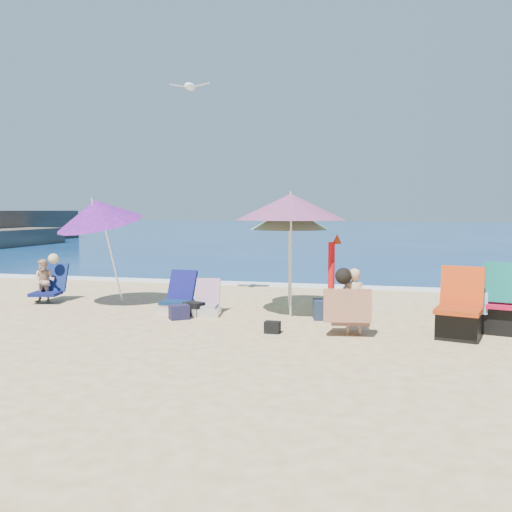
% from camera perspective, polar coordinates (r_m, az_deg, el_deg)
% --- Properties ---
extents(ground, '(120.00, 120.00, 0.00)m').
position_cam_1_polar(ground, '(8.67, 0.39, -7.85)').
color(ground, '#D8BC84').
rests_on(ground, ground).
extents(sea, '(120.00, 80.00, 0.12)m').
position_cam_1_polar(sea, '(53.31, 11.47, 2.65)').
color(sea, navy).
rests_on(sea, ground).
extents(foam, '(120.00, 0.50, 0.04)m').
position_cam_1_polar(foam, '(13.61, 5.28, -3.14)').
color(foam, white).
rests_on(foam, ground).
extents(umbrella_turquoise, '(2.14, 2.14, 2.24)m').
position_cam_1_polar(umbrella_turquoise, '(9.51, 3.71, 5.22)').
color(umbrella_turquoise, silver).
rests_on(umbrella_turquoise, ground).
extents(umbrella_striped, '(1.80, 1.80, 2.00)m').
position_cam_1_polar(umbrella_striped, '(10.42, 3.56, 3.99)').
color(umbrella_striped, silver).
rests_on(umbrella_striped, ground).
extents(umbrella_blue, '(2.24, 2.27, 2.29)m').
position_cam_1_polar(umbrella_blue, '(11.02, -16.45, 4.47)').
color(umbrella_blue, white).
rests_on(umbrella_blue, ground).
extents(furled_umbrella, '(0.26, 0.22, 1.51)m').
position_cam_1_polar(furled_umbrella, '(9.30, 8.10, -1.85)').
color(furled_umbrella, red).
rests_on(furled_umbrella, ground).
extents(chair_navy, '(0.60, 0.71, 0.76)m').
position_cam_1_polar(chair_navy, '(10.30, -8.30, -4.72)').
color(chair_navy, '#0B2242').
rests_on(chair_navy, ground).
extents(chair_rainbow, '(0.57, 0.66, 0.64)m').
position_cam_1_polar(chair_rainbow, '(9.92, -5.25, -5.25)').
color(chair_rainbow, '#DA654D').
rests_on(chair_rainbow, ground).
extents(camp_chair_left, '(0.78, 0.90, 1.07)m').
position_cam_1_polar(camp_chair_left, '(8.57, 20.71, -6.11)').
color(camp_chair_left, '#A22E0B').
rests_on(camp_chair_left, ground).
extents(camp_chair_right, '(0.92, 0.80, 1.13)m').
position_cam_1_polar(camp_chair_right, '(9.19, 24.73, -4.98)').
color(camp_chair_right, '#B60D31').
rests_on(camp_chair_right, ground).
extents(person_center, '(0.74, 0.69, 1.04)m').
position_cam_1_polar(person_center, '(8.34, 9.96, -4.90)').
color(person_center, tan).
rests_on(person_center, ground).
extents(person_left, '(0.65, 0.85, 1.01)m').
position_cam_1_polar(person_left, '(11.95, -21.37, -2.44)').
color(person_left, tan).
rests_on(person_left, ground).
extents(bag_navy_a, '(0.40, 0.38, 0.25)m').
position_cam_1_polar(bag_navy_a, '(9.58, -8.16, -5.91)').
color(bag_navy_a, '#1A1835').
rests_on(bag_navy_a, ground).
extents(bag_black_a, '(0.40, 0.34, 0.25)m').
position_cam_1_polar(bag_black_a, '(9.87, -6.60, -5.59)').
color(bag_black_a, black).
rests_on(bag_black_a, ground).
extents(bag_tan, '(0.32, 0.24, 0.26)m').
position_cam_1_polar(bag_tan, '(9.58, 8.58, -5.89)').
color(bag_tan, tan).
rests_on(bag_tan, ground).
extents(bag_navy_b, '(0.52, 0.44, 0.34)m').
position_cam_1_polar(bag_navy_b, '(9.56, 7.50, -5.64)').
color(bag_navy_b, '#192537').
rests_on(bag_navy_b, ground).
extents(bag_black_b, '(0.24, 0.17, 0.18)m').
position_cam_1_polar(bag_black_b, '(8.44, 1.75, -7.56)').
color(bag_black_b, black).
rests_on(bag_black_b, ground).
extents(seagull, '(0.84, 0.39, 0.15)m').
position_cam_1_polar(seagull, '(11.27, -7.01, 17.41)').
color(seagull, white).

